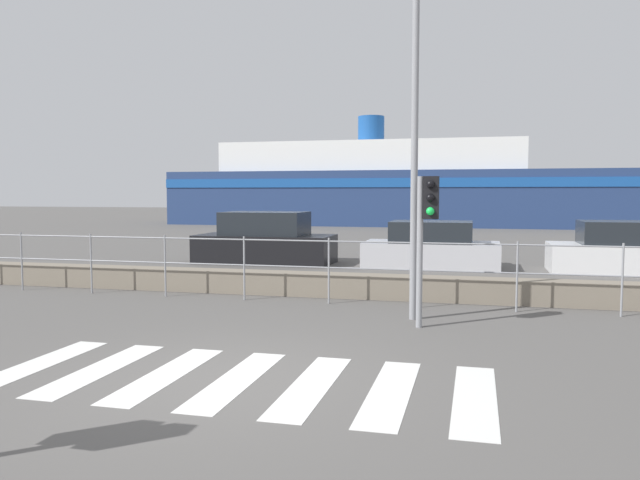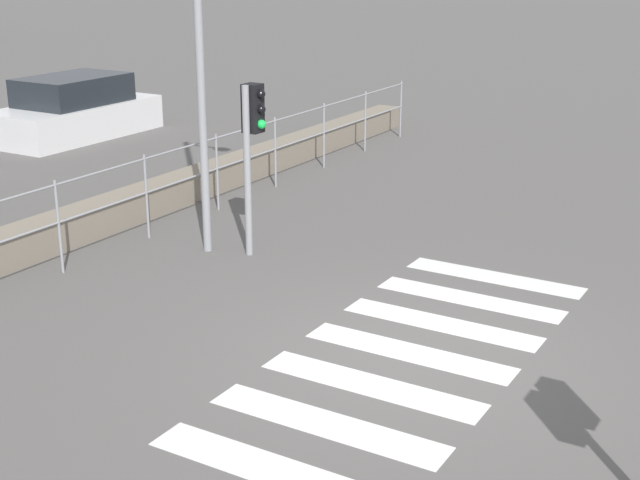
# 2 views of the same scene
# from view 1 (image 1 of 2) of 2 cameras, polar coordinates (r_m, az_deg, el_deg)

# --- Properties ---
(ground_plane) EXTENTS (160.00, 160.00, 0.00)m
(ground_plane) POSITION_cam_1_polar(r_m,az_deg,el_deg) (7.55, -8.44, -12.46)
(ground_plane) COLOR #565451
(crosswalk) EXTENTS (5.85, 2.40, 0.01)m
(crosswalk) POSITION_cam_1_polar(r_m,az_deg,el_deg) (7.51, -7.62, -12.52)
(crosswalk) COLOR silver
(crosswalk) RESTS_ON ground_plane
(seawall) EXTENTS (23.57, 0.55, 0.48)m
(seawall) POSITION_cam_1_polar(r_m,az_deg,el_deg) (13.15, 1.69, -4.15)
(seawall) COLOR slate
(seawall) RESTS_ON ground_plane
(harbor_fence) EXTENTS (21.25, 0.04, 1.30)m
(harbor_fence) POSITION_cam_1_polar(r_m,az_deg,el_deg) (12.22, 0.81, -1.94)
(harbor_fence) COLOR gray
(harbor_fence) RESTS_ON ground_plane
(traffic_light_far) EXTENTS (0.34, 0.32, 2.44)m
(traffic_light_far) POSITION_cam_1_polar(r_m,az_deg,el_deg) (10.09, 9.76, 2.09)
(traffic_light_far) COLOR gray
(traffic_light_far) RESTS_ON ground_plane
(streetlamp) EXTENTS (0.32, 1.26, 6.64)m
(streetlamp) POSITION_cam_1_polar(r_m,az_deg,el_deg) (10.69, 8.59, 14.54)
(streetlamp) COLOR gray
(streetlamp) RESTS_ON ground_plane
(ferry_boat) EXTENTS (36.26, 6.89, 7.44)m
(ferry_boat) POSITION_cam_1_polar(r_m,az_deg,el_deg) (43.07, 9.24, 4.55)
(ferry_boat) COLOR navy
(ferry_boat) RESTS_ON ground_plane
(parked_car_black) EXTENTS (4.23, 1.88, 1.59)m
(parked_car_black) POSITION_cam_1_polar(r_m,az_deg,el_deg) (19.49, -5.03, -0.11)
(parked_car_black) COLOR black
(parked_car_black) RESTS_ON ground_plane
(parked_car_silver) EXTENTS (3.88, 1.87, 1.36)m
(parked_car_silver) POSITION_cam_1_polar(r_m,az_deg,el_deg) (18.47, 10.13, -0.72)
(parked_car_silver) COLOR #BCBCC1
(parked_car_silver) RESTS_ON ground_plane
(parked_car_white) EXTENTS (4.00, 1.85, 1.42)m
(parked_car_white) POSITION_cam_1_polar(r_m,az_deg,el_deg) (18.85, 26.22, -0.92)
(parked_car_white) COLOR silver
(parked_car_white) RESTS_ON ground_plane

